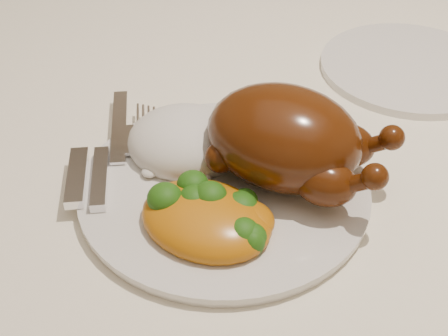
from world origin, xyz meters
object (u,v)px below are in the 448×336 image
(roast_chicken, at_px, (288,139))
(side_plate, at_px, (409,67))
(dinner_plate, at_px, (224,189))
(dining_table, at_px, (278,164))

(roast_chicken, bearing_deg, side_plate, 76.76)
(dinner_plate, bearing_deg, side_plate, 63.23)
(dining_table, relative_size, roast_chicken, 8.78)
(dining_table, height_order, side_plate, side_plate)
(dining_table, relative_size, dinner_plate, 6.01)
(side_plate, bearing_deg, dinner_plate, -116.77)
(dining_table, bearing_deg, dinner_plate, -93.57)
(side_plate, relative_size, roast_chicken, 1.17)
(side_plate, bearing_deg, dining_table, -142.38)
(side_plate, xyz_separation_m, roast_chicken, (-0.09, -0.25, 0.05))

